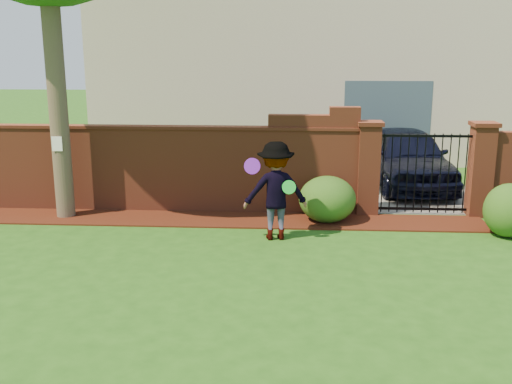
# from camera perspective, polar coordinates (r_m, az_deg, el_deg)

# --- Properties ---
(ground) EXTENTS (80.00, 80.00, 0.01)m
(ground) POSITION_cam_1_polar(r_m,az_deg,el_deg) (8.50, -2.76, -9.13)
(ground) COLOR #225014
(ground) RESTS_ON ground
(mulch_bed) EXTENTS (11.10, 1.08, 0.03)m
(mulch_bed) POSITION_cam_1_polar(r_m,az_deg,el_deg) (11.74, -5.60, -2.60)
(mulch_bed) COLOR #331209
(mulch_bed) RESTS_ON ground
(brick_wall) EXTENTS (8.70, 0.31, 2.16)m
(brick_wall) POSITION_cam_1_polar(r_m,az_deg,el_deg) (12.37, -10.07, 2.43)
(brick_wall) COLOR brown
(brick_wall) RESTS_ON ground
(pillar_left) EXTENTS (0.50, 0.50, 1.88)m
(pillar_left) POSITION_cam_1_polar(r_m,az_deg,el_deg) (12.11, 10.67, 2.31)
(pillar_left) COLOR brown
(pillar_left) RESTS_ON ground
(pillar_right) EXTENTS (0.50, 0.50, 1.88)m
(pillar_right) POSITION_cam_1_polar(r_m,az_deg,el_deg) (12.58, 20.67, 2.08)
(pillar_right) COLOR brown
(pillar_right) RESTS_ON ground
(iron_gate) EXTENTS (1.78, 0.03, 1.60)m
(iron_gate) POSITION_cam_1_polar(r_m,az_deg,el_deg) (12.32, 15.73, 1.73)
(iron_gate) COLOR black
(iron_gate) RESTS_ON ground
(driveway) EXTENTS (3.20, 8.00, 0.01)m
(driveway) POSITION_cam_1_polar(r_m,az_deg,el_deg) (16.34, 12.69, 1.71)
(driveway) COLOR slate
(driveway) RESTS_ON ground
(house) EXTENTS (12.40, 6.40, 6.30)m
(house) POSITION_cam_1_polar(r_m,az_deg,el_deg) (19.79, 4.00, 13.23)
(house) COLOR beige
(house) RESTS_ON ground
(car) EXTENTS (2.00, 4.31, 1.43)m
(car) POSITION_cam_1_polar(r_m,az_deg,el_deg) (14.62, 14.43, 3.07)
(car) COLOR black
(car) RESTS_ON ground
(paper_notice) EXTENTS (0.20, 0.01, 0.28)m
(paper_notice) POSITION_cam_1_polar(r_m,az_deg,el_deg) (12.02, -18.48, 4.39)
(paper_notice) COLOR white
(paper_notice) RESTS_ON tree
(shrub_left) EXTENTS (1.10, 1.10, 0.90)m
(shrub_left) POSITION_cam_1_polar(r_m,az_deg,el_deg) (11.54, 6.83, -0.69)
(shrub_left) COLOR #1D4E17
(shrub_left) RESTS_ON ground
(shrub_middle) EXTENTS (0.88, 0.88, 0.96)m
(shrub_middle) POSITION_cam_1_polar(r_m,az_deg,el_deg) (11.46, 23.00, -1.63)
(shrub_middle) COLOR #1D4E17
(shrub_middle) RESTS_ON ground
(man) EXTENTS (1.19, 0.79, 1.72)m
(man) POSITION_cam_1_polar(r_m,az_deg,el_deg) (10.33, 1.87, 0.07)
(man) COLOR gray
(man) RESTS_ON ground
(frisbee_purple) EXTENTS (0.28, 0.09, 0.28)m
(frisbee_purple) POSITION_cam_1_polar(r_m,az_deg,el_deg) (10.17, -0.37, 2.49)
(frisbee_purple) COLOR purple
(frisbee_purple) RESTS_ON man
(frisbee_green) EXTENTS (0.24, 0.08, 0.24)m
(frisbee_green) POSITION_cam_1_polar(r_m,az_deg,el_deg) (10.13, 3.17, 0.47)
(frisbee_green) COLOR green
(frisbee_green) RESTS_ON man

